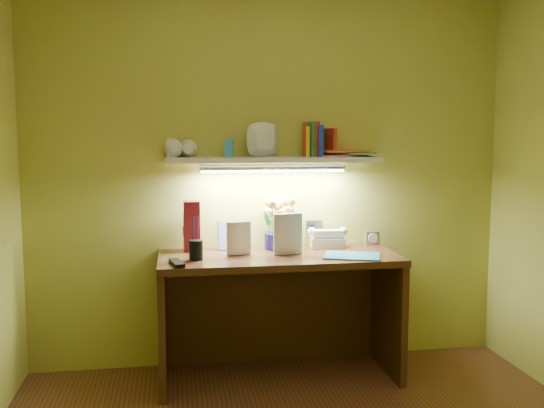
{
  "coord_description": "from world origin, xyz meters",
  "views": [
    {
      "loc": [
        -0.6,
        -2.25,
        1.44
      ],
      "look_at": [
        -0.02,
        1.35,
        1.03
      ],
      "focal_mm": 40.0,
      "sensor_mm": 36.0,
      "label": 1
    }
  ],
  "objects_px": {
    "whisky_bottle": "(190,227)",
    "flower_bouquet": "(280,221)",
    "desk": "(279,316)",
    "telephone": "(327,237)",
    "desk_clock": "(372,238)"
  },
  "relations": [
    {
      "from": "whisky_bottle",
      "to": "flower_bouquet",
      "type": "bearing_deg",
      "value": -1.67
    },
    {
      "from": "desk",
      "to": "telephone",
      "type": "distance_m",
      "value": 0.58
    },
    {
      "from": "desk_clock",
      "to": "whisky_bottle",
      "type": "xyz_separation_m",
      "value": [
        -1.16,
        -0.04,
        0.1
      ]
    },
    {
      "from": "desk",
      "to": "whisky_bottle",
      "type": "xyz_separation_m",
      "value": [
        -0.51,
        0.19,
        0.52
      ]
    },
    {
      "from": "desk",
      "to": "telephone",
      "type": "relative_size",
      "value": 6.7
    },
    {
      "from": "desk",
      "to": "whisky_bottle",
      "type": "distance_m",
      "value": 0.75
    },
    {
      "from": "desk_clock",
      "to": "desk",
      "type": "bearing_deg",
      "value": -157.83
    },
    {
      "from": "desk",
      "to": "flower_bouquet",
      "type": "distance_m",
      "value": 0.57
    },
    {
      "from": "desk_clock",
      "to": "whisky_bottle",
      "type": "relative_size",
      "value": 0.3
    },
    {
      "from": "telephone",
      "to": "desk_clock",
      "type": "bearing_deg",
      "value": 14.18
    },
    {
      "from": "desk",
      "to": "telephone",
      "type": "bearing_deg",
      "value": 28.57
    },
    {
      "from": "desk_clock",
      "to": "telephone",
      "type": "bearing_deg",
      "value": -169.32
    },
    {
      "from": "flower_bouquet",
      "to": "telephone",
      "type": "relative_size",
      "value": 1.65
    },
    {
      "from": "flower_bouquet",
      "to": "whisky_bottle",
      "type": "bearing_deg",
      "value": 178.33
    },
    {
      "from": "desk_clock",
      "to": "whisky_bottle",
      "type": "bearing_deg",
      "value": -175.29
    }
  ]
}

